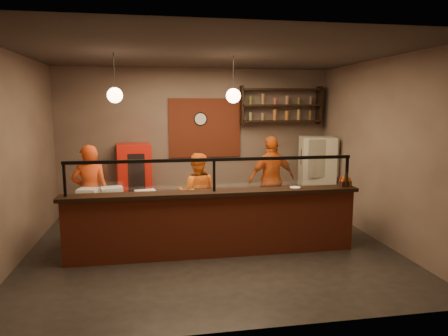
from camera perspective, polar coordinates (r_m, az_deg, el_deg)
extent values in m
plane|color=black|center=(6.86, -1.76, -11.49)|extent=(6.00, 6.00, 0.00)
plane|color=#37302B|center=(6.48, -1.90, 16.08)|extent=(6.00, 6.00, 0.00)
plane|color=#716052|center=(8.95, -4.02, 3.80)|extent=(6.00, 0.00, 6.00)
plane|color=#716052|center=(6.76, -27.91, 1.17)|extent=(0.00, 5.00, 5.00)
plane|color=#716052|center=(7.50, 21.54, 2.23)|extent=(0.00, 5.00, 5.00)
plane|color=#716052|center=(4.04, 3.04, -2.31)|extent=(6.00, 0.00, 6.00)
cube|color=maroon|center=(8.92, -2.74, 5.73)|extent=(1.60, 0.04, 1.30)
cube|color=maroon|center=(6.42, -1.40, -8.22)|extent=(4.60, 0.25, 1.00)
cube|color=black|center=(6.28, -1.42, -3.59)|extent=(4.70, 0.37, 0.06)
cube|color=gray|center=(6.91, -2.00, -7.61)|extent=(4.60, 0.75, 0.85)
cube|color=silver|center=(6.80, -2.03, -3.97)|extent=(4.60, 0.75, 0.05)
cube|color=white|center=(6.23, -1.43, -1.08)|extent=(4.40, 0.02, 0.50)
cube|color=black|center=(6.19, -1.44, 1.20)|extent=(4.50, 0.05, 0.05)
cube|color=black|center=(6.31, -21.82, -1.58)|extent=(0.04, 0.04, 0.50)
cube|color=black|center=(6.23, -1.43, -1.08)|extent=(0.04, 0.04, 0.50)
cube|color=black|center=(6.90, 17.14, -0.50)|extent=(0.04, 0.04, 0.50)
cube|color=black|center=(9.13, 8.10, 6.66)|extent=(1.80, 0.28, 0.04)
cube|color=black|center=(9.12, 8.14, 8.86)|extent=(1.80, 0.28, 0.04)
cube|color=black|center=(9.13, 8.19, 11.06)|extent=(1.80, 0.28, 0.04)
cube|color=black|center=(8.89, 2.54, 8.94)|extent=(0.04, 0.28, 0.85)
cube|color=black|center=(9.44, 13.42, 8.71)|extent=(0.04, 0.28, 0.85)
cylinder|color=black|center=(8.89, -3.39, 7.00)|extent=(0.30, 0.04, 0.30)
cylinder|color=black|center=(6.62, -15.45, 13.02)|extent=(0.01, 0.01, 0.60)
sphere|color=#FFBF8C|center=(6.60, -15.32, 9.99)|extent=(0.24, 0.24, 0.24)
cylinder|color=black|center=(6.71, 1.36, 13.26)|extent=(0.01, 0.01, 0.60)
sphere|color=#FFBF8C|center=(6.70, 1.34, 10.27)|extent=(0.24, 0.24, 0.24)
imported|color=red|center=(7.47, -18.53, -3.38)|extent=(0.65, 0.45, 1.72)
imported|color=#D75B14|center=(7.49, -3.86, -3.67)|extent=(0.82, 0.69, 1.53)
imported|color=#CB5013|center=(8.28, 6.84, -1.61)|extent=(1.11, 0.65, 1.78)
cube|color=beige|center=(9.05, 13.08, -1.08)|extent=(0.83, 0.80, 1.72)
cube|color=#B4160C|center=(8.68, -12.71, -1.88)|extent=(0.76, 0.71, 1.60)
cylinder|color=white|center=(6.83, -4.10, -3.66)|extent=(0.70, 0.70, 0.01)
cube|color=silver|center=(6.87, -18.84, -3.43)|extent=(0.36, 0.31, 0.15)
cube|color=silver|center=(6.79, -15.72, -3.37)|extent=(0.38, 0.33, 0.17)
cube|color=white|center=(6.45, -11.13, -3.89)|extent=(0.37, 0.32, 0.16)
cylinder|color=yellow|center=(6.89, -5.47, -3.38)|extent=(0.31, 0.22, 0.06)
cube|color=black|center=(6.93, 16.89, -2.15)|extent=(0.18, 0.14, 0.10)
cylinder|color=black|center=(6.87, 17.01, -1.68)|extent=(0.07, 0.07, 0.23)
cylinder|color=white|center=(6.63, 10.14, -2.75)|extent=(0.22, 0.22, 0.01)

